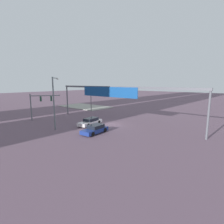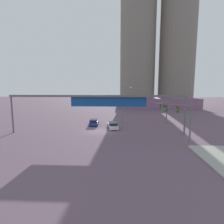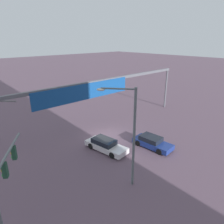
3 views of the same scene
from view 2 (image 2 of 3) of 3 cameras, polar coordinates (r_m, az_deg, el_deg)
ground_plane at (r=32.57m, az=-4.39°, el=-6.07°), size 234.18×234.18×0.00m
traffic_signal_near_corner at (r=26.22m, az=20.63°, el=-0.78°), size 4.44×4.45×5.86m
traffic_signal_opposite_side at (r=38.51m, az=16.30°, el=1.26°), size 3.13×4.67×5.12m
streetlamp_curved_arm at (r=39.23m, az=3.81°, el=3.30°), size 1.99×2.32×8.05m
overhead_sign_gantry at (r=29.96m, az=-3.84°, el=3.68°), size 29.66×0.43×6.56m
highrise_twin_tower at (r=78.62m, az=14.57°, el=27.15°), size 30.66×15.51×69.31m
sedan_car_approaching at (r=37.85m, az=-5.81°, el=-3.23°), size 2.08×4.40×1.21m
sedan_car_waiting_far at (r=34.59m, az=0.26°, el=-4.25°), size 2.34×4.93×1.21m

